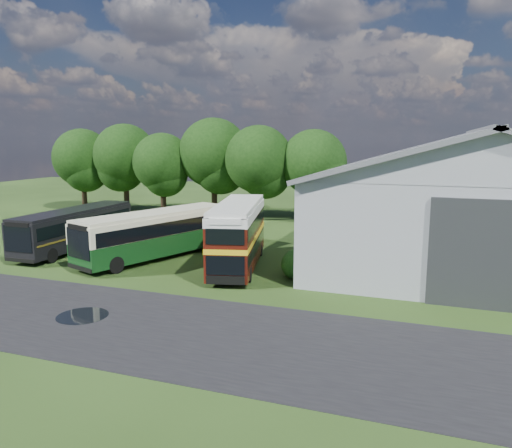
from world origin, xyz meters
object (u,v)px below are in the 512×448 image
at_px(bus_dark_single, 75,228).
at_px(bus_maroon_double, 238,235).
at_px(storage_shed, 475,191).
at_px(bus_green_single, 156,234).

bearing_deg(bus_dark_single, bus_maroon_double, -3.82).
relative_size(storage_shed, bus_maroon_double, 2.65).
xyz_separation_m(bus_green_single, bus_dark_single, (-6.58, 0.30, -0.11)).
bearing_deg(bus_maroon_double, storage_shed, 19.95).
bearing_deg(bus_dark_single, storage_shed, 17.06).
xyz_separation_m(bus_maroon_double, bus_dark_single, (-12.37, 0.65, -0.44)).
relative_size(bus_green_single, bus_dark_single, 1.09).
bearing_deg(storage_shed, bus_maroon_double, -146.11).
bearing_deg(bus_dark_single, bus_green_single, -3.44).
height_order(storage_shed, bus_green_single, storage_shed).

